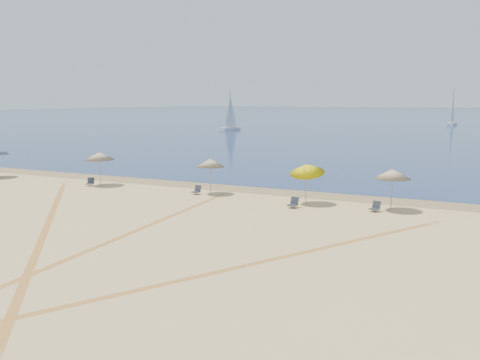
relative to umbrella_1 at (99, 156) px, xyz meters
The scene contains 13 objects.
ocean 204.47m from the umbrella_1, 86.66° to the left, with size 500.00×500.00×0.00m, color #0C2151.
wet_sand 12.49m from the umbrella_1, 14.67° to the left, with size 500.00×500.00×0.00m, color olive.
umbrella_1 is the anchor object (origin of this frame).
umbrella_2 9.09m from the umbrella_1, ahead, with size 1.88×1.88×2.44m.
umbrella_3 16.02m from the umbrella_1, ahead, with size 2.13×2.20×2.72m.
umbrella_4 21.01m from the umbrella_1, ahead, with size 2.09×2.09×2.45m.
chair_2 2.05m from the umbrella_1, 133.84° to the right, with size 0.68×0.73×0.60m.
chair_3 8.54m from the umbrella_1, ahead, with size 0.58×0.65×0.59m.
chair_4 15.90m from the umbrella_1, ahead, with size 0.62×0.69×0.62m.
chair_5 20.37m from the umbrella_1, ahead, with size 0.65×0.70×0.59m.
sailboat_1 110.19m from the umbrella_1, 80.70° to the left, with size 2.11×6.12×8.93m.
sailboat_2 70.14m from the umbrella_1, 108.39° to the left, with size 2.41×5.54×8.00m.
tire_tracks 17.50m from the umbrella_1, 49.49° to the right, with size 49.95×42.58×0.00m.
Camera 1 is at (13.84, -9.31, 6.32)m, focal length 39.12 mm.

